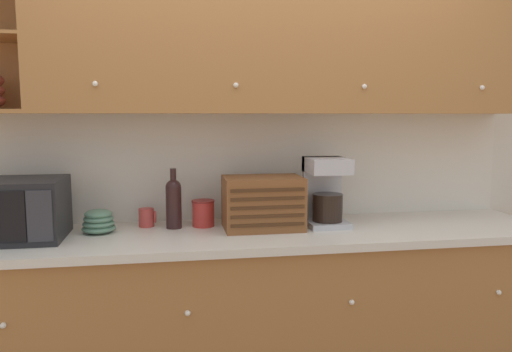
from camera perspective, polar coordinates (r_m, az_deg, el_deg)
The scene contains 11 objects.
wall_back at distance 2.89m, azimuth -0.88°, elevation 2.74°, with size 5.48×0.06×2.60m.
counter_unit at distance 2.74m, azimuth 0.37°, elevation -15.62°, with size 3.10×0.69×0.92m.
backsplash_panel at distance 2.86m, azimuth -0.76°, elevation 1.13°, with size 3.08×0.01×0.60m.
upper_cabinets at distance 2.74m, azimuth 3.29°, elevation 15.10°, with size 3.08×0.37×0.76m.
microwave at distance 2.64m, azimuth -26.30°, elevation -3.48°, with size 0.49×0.38×0.29m.
bowl_stack_on_counter at distance 2.64m, azimuth -17.54°, elevation -5.03°, with size 0.17×0.17×0.12m.
mug at distance 2.72m, azimuth -12.35°, elevation -4.65°, with size 0.09×0.08×0.10m.
wine_bottle at distance 2.65m, azimuth -9.40°, elevation -2.85°, with size 0.08×0.08×0.32m.
storage_canister at distance 2.68m, azimuth -6.05°, elevation -4.25°, with size 0.12×0.12×0.14m.
bread_box at distance 2.60m, azimuth 0.78°, elevation -3.09°, with size 0.41×0.27×0.27m.
coffee_maker at distance 2.70m, azimuth 7.93°, elevation -1.72°, with size 0.21×0.24×0.37m.
Camera 1 is at (-0.45, -2.81, 1.51)m, focal length 35.00 mm.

